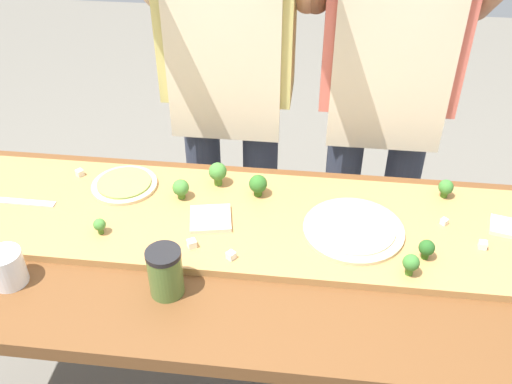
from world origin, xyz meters
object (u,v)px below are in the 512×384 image
Objects in this scene: pizza_slice_near_right at (505,227)px; broccoli_floret_back_right at (427,248)px; broccoli_floret_back_left at (100,225)px; broccoli_floret_back_mid at (218,172)px; prep_table at (239,275)px; broccoli_floret_center_right at (446,188)px; broccoli_floret_center_left at (411,263)px; cheese_crumble_b at (231,255)px; broccoli_floret_front_mid at (258,184)px; cheese_crumble_a at (192,244)px; pizza_whole_cheese_artichoke at (354,229)px; cheese_crumble_d at (483,245)px; pizza_whole_pesto_green at (124,184)px; cook_right at (388,72)px; cook_left at (228,64)px; pizza_slice_far_right at (211,219)px; cheese_crumble_e at (80,173)px; sauce_jar at (165,272)px; broccoli_floret_front_right at (181,188)px; flour_cup at (7,269)px; cheese_crumble_c at (444,222)px.

broccoli_floret_back_right is (-0.22, -0.13, 0.02)m from pizza_slice_near_right.
broccoli_floret_back_left is 0.63× the size of broccoli_floret_back_mid.
broccoli_floret_center_right is at bearing 24.81° from prep_table.
broccoli_floret_back_mid is (-0.50, 0.30, 0.01)m from broccoli_floret_center_left.
cheese_crumble_b is (-0.46, -0.06, -0.02)m from broccoli_floret_back_right.
broccoli_floret_front_mid is 3.08× the size of cheese_crumble_a.
pizza_whole_cheese_artichoke is 0.32m from cheese_crumble_d.
pizza_whole_pesto_green is 9.65× the size of cheese_crumble_d.
broccoli_floret_center_right is at bearing 68.63° from broccoli_floret_center_left.
cook_right reaches higher than pizza_slice_near_right.
prep_table is 1.12× the size of cook_left.
broccoli_floret_back_right is at bearing -8.19° from pizza_slice_far_right.
cook_right is (0.46, 0.50, 0.21)m from pizza_slice_far_right.
broccoli_floret_back_left is at bearing -163.60° from broccoli_floret_center_right.
cook_right reaches higher than cheese_crumble_e.
broccoli_floret_front_mid reaches higher than pizza_whole_cheese_artichoke.
cook_right is (-0.04, 0.63, 0.18)m from broccoli_floret_center_left.
sauce_jar is at bearing -160.01° from pizza_slice_near_right.
cheese_crumble_d is at bearing 10.30° from cheese_crumble_b.
broccoli_floret_front_right is at bearing -172.78° from broccoli_floret_center_right.
broccoli_floret_front_mid reaches higher than pizza_slice_near_right.
sauce_jar is (-0.74, -0.21, 0.03)m from cheese_crumble_d.
cheese_crumble_e is 0.01× the size of cook_left.
broccoli_floret_back_right is 0.16m from cheese_crumble_d.
pizza_whole_pesto_green is at bearing 155.96° from pizza_slice_far_right.
broccoli_floret_center_right is (0.54, 0.25, 0.15)m from prep_table.
broccoli_floret_front_right is at bearing 171.80° from cheese_crumble_d.
broccoli_floret_back_mid is at bearing 85.93° from cheese_crumble_a.
cheese_crumble_b is 0.62m from cheese_crumble_d.
broccoli_floret_center_left is 0.63m from broccoli_floret_front_right.
pizza_slice_near_right is at bearing 36.84° from broccoli_floret_center_left.
broccoli_floret_back_right is at bearing -13.86° from cheese_crumble_e.
broccoli_floret_back_mid is 3.70× the size of cheese_crumble_b.
flour_cup is 0.87m from cook_left.
broccoli_floret_front_mid is 0.26m from cheese_crumble_b.
broccoli_floret_back_right is at bearing 54.56° from broccoli_floret_center_left.
cheese_crumble_b is (-0.03, -0.26, -0.03)m from broccoli_floret_front_mid.
prep_table is 0.55m from cheese_crumble_c.
pizza_whole_pesto_green is 0.11× the size of cook_right.
broccoli_floret_back_mid reaches higher than cheese_crumble_a.
pizza_slice_far_right is 1.98× the size of broccoli_floret_center_right.
cheese_crumble_e is (-0.49, 0.29, 0.00)m from cheese_crumble_b.
broccoli_floret_back_mid is (0.26, 0.24, 0.01)m from broccoli_floret_back_left.
cheese_crumble_a is 0.80m from cook_right.
cheese_crumble_b is at bearing -36.58° from pizza_whole_pesto_green.
broccoli_floret_back_mid is at bearing 162.83° from broccoli_floret_front_mid.
broccoli_floret_center_left is 0.96m from cheese_crumble_e.
broccoli_floret_front_right reaches higher than cheese_crumble_a.
broccoli_floret_front_right is 0.28m from cheese_crumble_b.
cheese_crumble_d is at bearing 11.51° from flour_cup.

